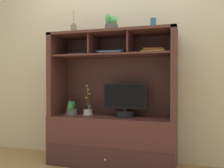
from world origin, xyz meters
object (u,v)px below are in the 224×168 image
(potted_succulent, at_px, (111,25))
(ceramic_vase, at_px, (153,24))
(magazine_stack_right, at_px, (153,51))
(diffuser_bottle, at_px, (74,29))
(tv_monitor, at_px, (125,103))
(media_console, at_px, (112,124))
(magazine_stack_centre, at_px, (112,53))
(magazine_stack_left, at_px, (78,55))
(potted_orchid, at_px, (88,110))
(potted_fern, at_px, (71,109))

(potted_succulent, xyz_separation_m, ceramic_vase, (0.48, 0.00, -0.02))
(magazine_stack_right, xyz_separation_m, diffuser_bottle, (-0.94, -0.07, 0.29))
(tv_monitor, relative_size, potted_succulent, 2.49)
(media_console, distance_m, magazine_stack_right, 0.95)
(tv_monitor, distance_m, magazine_stack_centre, 0.60)
(media_console, bearing_deg, ceramic_vase, -3.96)
(magazine_stack_centre, distance_m, ceramic_vase, 0.56)
(magazine_stack_left, xyz_separation_m, ceramic_vase, (0.93, -0.08, 0.31))
(ceramic_vase, bearing_deg, magazine_stack_left, 175.27)
(potted_orchid, xyz_separation_m, magazine_stack_left, (-0.14, 0.03, 0.67))
(tv_monitor, height_order, potted_orchid, tv_monitor)
(magazine_stack_left, distance_m, potted_succulent, 0.56)
(magazine_stack_right, bearing_deg, potted_orchid, -178.52)
(media_console, height_order, magazine_stack_centre, media_console)
(potted_orchid, bearing_deg, magazine_stack_left, 169.29)
(diffuser_bottle, distance_m, potted_succulent, 0.47)
(magazine_stack_centre, bearing_deg, diffuser_bottle, -176.61)
(diffuser_bottle, height_order, potted_succulent, diffuser_bottle)
(magazine_stack_centre, bearing_deg, potted_orchid, 175.70)
(magazine_stack_left, bearing_deg, media_console, -5.55)
(media_console, height_order, tv_monitor, media_console)
(potted_fern, distance_m, magazine_stack_left, 0.66)
(media_console, height_order, potted_succulent, potted_succulent)
(ceramic_vase, bearing_deg, diffuser_bottle, -179.97)
(tv_monitor, height_order, diffuser_bottle, diffuser_bottle)
(ceramic_vase, bearing_deg, tv_monitor, 174.96)
(magazine_stack_left, distance_m, magazine_stack_right, 0.92)
(potted_orchid, relative_size, magazine_stack_centre, 1.12)
(tv_monitor, height_order, potted_succulent, potted_succulent)
(media_console, distance_m, magazine_stack_centre, 0.82)
(magazine_stack_centre, height_order, ceramic_vase, ceramic_vase)
(tv_monitor, distance_m, magazine_stack_right, 0.66)
(potted_fern, bearing_deg, media_console, 6.43)
(tv_monitor, distance_m, diffuser_bottle, 1.08)
(potted_fern, bearing_deg, magazine_stack_centre, 5.85)
(potted_succulent, height_order, ceramic_vase, potted_succulent)
(potted_orchid, bearing_deg, diffuser_bottle, -162.30)
(potted_fern, bearing_deg, ceramic_vase, 1.36)
(media_console, xyz_separation_m, potted_fern, (-0.50, -0.06, 0.16))
(magazine_stack_left, xyz_separation_m, magazine_stack_centre, (0.45, -0.05, 0.01))
(potted_fern, xyz_separation_m, diffuser_bottle, (0.02, 0.02, 0.96))
(tv_monitor, bearing_deg, ceramic_vase, -5.04)
(ceramic_vase, bearing_deg, potted_fern, -178.64)
(media_console, height_order, potted_orchid, media_console)
(potted_orchid, distance_m, potted_succulent, 1.05)
(media_console, bearing_deg, tv_monitor, -1.63)
(potted_fern, height_order, magazine_stack_right, magazine_stack_right)
(diffuser_bottle, bearing_deg, tv_monitor, 2.66)
(magazine_stack_left, bearing_deg, ceramic_vase, -4.73)
(potted_fern, xyz_separation_m, magazine_stack_right, (0.96, 0.09, 0.67))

